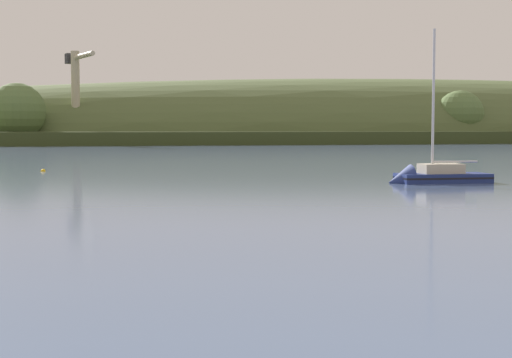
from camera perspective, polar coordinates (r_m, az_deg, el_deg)
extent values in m
cube|color=#35401E|center=(210.06, -0.75, 3.14)|extent=(556.24, 119.55, 3.05)
ellipsoid|color=#4C5B33|center=(255.95, 13.35, 2.82)|extent=(448.11, 127.74, 38.66)
sphere|color=#56703D|center=(194.12, -17.27, 4.79)|extent=(13.78, 13.78, 13.78)
sphere|color=#56703D|center=(219.56, 14.85, 4.64)|extent=(13.15, 13.15, 13.15)
cube|color=#4C4C51|center=(199.25, -13.15, 2.85)|extent=(6.07, 6.07, 2.00)
cylinder|color=#BCB293|center=(199.41, -13.20, 6.18)|extent=(2.11, 2.11, 21.15)
cylinder|color=#BCB293|center=(194.08, -12.70, 8.88)|extent=(6.95, 14.82, 1.16)
cube|color=#333338|center=(202.66, -13.47, 8.65)|extent=(3.68, 3.42, 2.54)
cube|color=navy|center=(57.98, 13.65, -0.20)|extent=(6.83, 3.08, 1.23)
cone|color=navy|center=(56.66, 10.57, -0.25)|extent=(1.82, 2.69, 2.60)
cube|color=black|center=(57.95, 13.66, 0.11)|extent=(6.83, 3.11, 0.14)
cube|color=#BCB299|center=(57.85, 13.51, 0.75)|extent=(3.11, 2.01, 0.70)
cylinder|color=silver|center=(57.53, 12.98, 5.61)|extent=(0.19, 0.19, 10.46)
cylinder|color=silver|center=(58.28, 14.49, 1.25)|extent=(3.52, 0.35, 0.15)
sphere|color=yellow|center=(73.66, -15.47, 0.55)|extent=(0.45, 0.45, 0.45)
cylinder|color=black|center=(73.65, -15.47, 0.76)|extent=(0.04, 0.04, 0.08)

